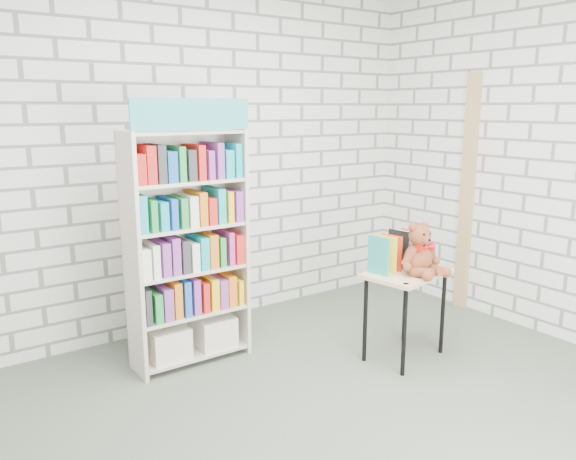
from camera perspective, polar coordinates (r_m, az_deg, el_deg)
ground at (r=3.42m, az=5.88°, el=-19.52°), size 4.50×4.50×0.00m
room_shell at (r=2.91m, az=6.66°, el=11.90°), size 4.52×4.02×2.81m
bookshelf at (r=4.00m, az=-10.22°, el=-1.66°), size 0.83×0.32×1.86m
display_table at (r=4.14m, az=11.92°, el=-5.36°), size 0.67×0.52×0.65m
table_books at (r=4.13m, az=10.90°, el=-2.21°), size 0.45×0.26×0.25m
teddy_bear at (r=4.04m, az=13.34°, el=-2.35°), size 0.34×0.32×0.37m
door_trim at (r=5.26m, az=17.74°, el=3.51°), size 0.05×0.12×2.10m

